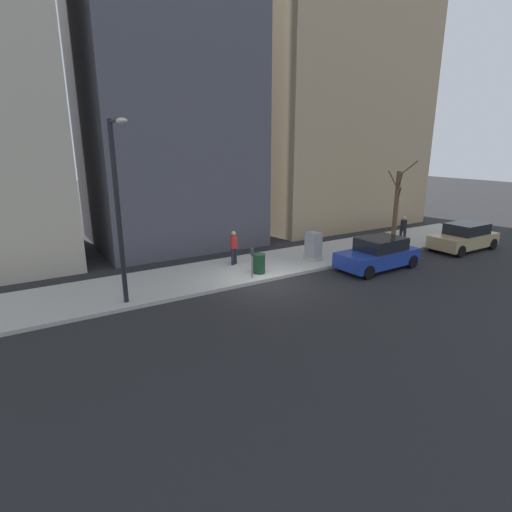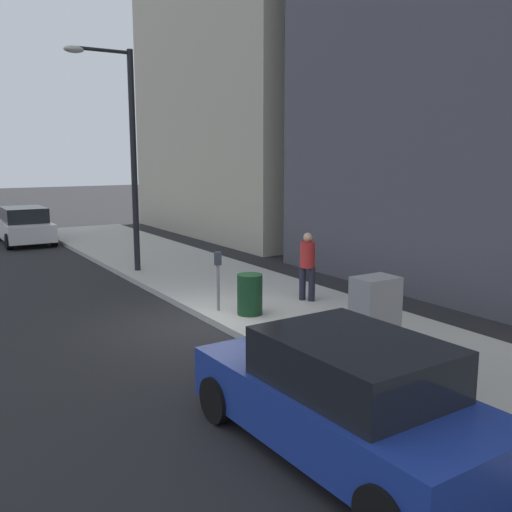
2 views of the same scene
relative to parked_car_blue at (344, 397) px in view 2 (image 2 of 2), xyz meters
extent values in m
plane|color=#232326|center=(1.13, 5.70, -0.74)|extent=(120.00, 120.00, 0.00)
cube|color=#B2AFA8|center=(3.13, 5.70, -0.66)|extent=(4.00, 36.00, 0.15)
cube|color=#1E389E|center=(0.00, 0.05, -0.17)|extent=(1.92, 4.25, 0.70)
cube|color=black|center=(0.00, -0.15, 0.48)|extent=(1.66, 2.24, 0.60)
cylinder|color=black|center=(-0.90, 1.58, -0.42)|extent=(0.24, 0.65, 0.64)
cylinder|color=black|center=(0.80, 1.63, -0.42)|extent=(0.24, 0.65, 0.64)
cylinder|color=black|center=(0.89, -1.47, -0.42)|extent=(0.24, 0.65, 0.64)
cube|color=white|center=(-0.03, 20.37, -0.17)|extent=(1.83, 4.21, 0.70)
cube|color=black|center=(-0.03, 20.17, 0.48)|extent=(1.62, 2.21, 0.60)
cylinder|color=black|center=(0.83, 21.91, -0.42)|extent=(0.22, 0.64, 0.64)
cylinder|color=black|center=(-0.89, 18.83, -0.42)|extent=(0.22, 0.64, 0.64)
cylinder|color=black|center=(0.81, 18.81, -0.42)|extent=(0.22, 0.64, 0.64)
cylinder|color=slate|center=(1.58, 6.16, -0.06)|extent=(0.07, 0.07, 1.05)
cube|color=#2D333D|center=(1.58, 6.16, 0.61)|extent=(0.14, 0.10, 0.30)
cube|color=#A8A399|center=(2.43, 2.03, -0.50)|extent=(0.83, 0.61, 0.18)
cube|color=#939399|center=(2.43, 2.03, 0.22)|extent=(0.75, 0.55, 1.25)
cylinder|color=black|center=(1.68, 11.59, 2.66)|extent=(0.18, 0.18, 6.50)
cylinder|color=black|center=(0.88, 11.59, 5.81)|extent=(1.60, 0.10, 0.10)
ellipsoid|color=beige|center=(0.08, 11.59, 5.76)|extent=(0.56, 0.32, 0.20)
cylinder|color=#14381E|center=(2.03, 5.52, -0.14)|extent=(0.56, 0.56, 0.90)
cylinder|color=#1E1E2D|center=(3.78, 5.93, -0.18)|extent=(0.16, 0.16, 0.82)
cylinder|color=#1E1E2D|center=(3.91, 5.73, -0.18)|extent=(0.16, 0.16, 0.82)
cylinder|color=#A52323|center=(3.84, 5.83, 0.54)|extent=(0.36, 0.36, 0.62)
sphere|color=tan|center=(3.84, 5.83, 0.96)|extent=(0.22, 0.22, 0.22)
camera|label=1|loc=(-12.71, 14.74, 5.08)|focal=28.00mm
camera|label=2|loc=(-4.34, -4.94, 2.87)|focal=40.00mm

